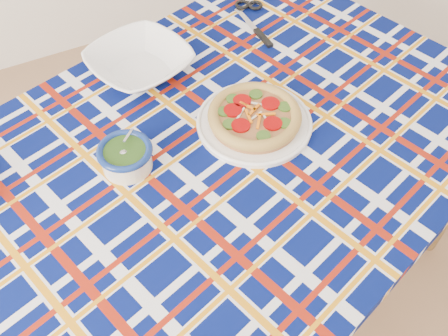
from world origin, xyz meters
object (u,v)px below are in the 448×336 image
main_focaccia_plate (255,116)px  pesto_bowl (126,155)px  dining_table (203,178)px  serving_bowl (140,63)px

main_focaccia_plate → pesto_bowl: 0.37m
dining_table → pesto_bowl: size_ratio=14.02×
dining_table → serving_bowl: serving_bowl is taller
pesto_bowl → serving_bowl: size_ratio=0.48×
main_focaccia_plate → serving_bowl: serving_bowl is taller
dining_table → serving_bowl: (-0.02, 0.40, 0.12)m
main_focaccia_plate → serving_bowl: 0.41m
main_focaccia_plate → pesto_bowl: pesto_bowl is taller
pesto_bowl → dining_table: bearing=-19.2°
dining_table → main_focaccia_plate: bearing=-3.5°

